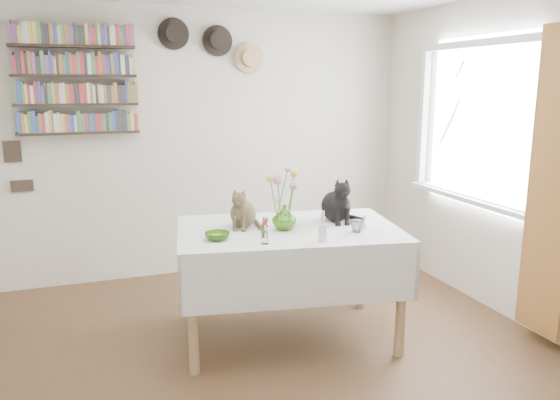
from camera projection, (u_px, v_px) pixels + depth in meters
name	position (u px, v px, depth m)	size (l,w,h in m)	color
room	(285.00, 184.00, 3.12)	(4.08, 4.58, 2.58)	brown
window	(476.00, 136.00, 4.48)	(0.12, 1.52, 1.32)	white
curtain	(556.00, 185.00, 3.66)	(0.12, 0.38, 2.10)	brown
dining_table	(288.00, 255.00, 3.87)	(1.68, 1.23, 0.82)	white
tabby_cat	(243.00, 206.00, 3.83)	(0.20, 0.25, 0.29)	brown
black_cat	(336.00, 198.00, 3.99)	(0.23, 0.29, 0.34)	black
flower_vase	(284.00, 218.00, 3.76)	(0.17, 0.17, 0.17)	#7ABD38
green_bowl	(217.00, 236.00, 3.53)	(0.16, 0.16, 0.05)	#7ABD38
drinking_glass	(357.00, 226.00, 3.71)	(0.09, 0.09, 0.08)	white
candlestick	(323.00, 231.00, 3.48)	(0.06, 0.06, 0.20)	white
berry_jar	(265.00, 231.00, 3.43)	(0.05, 0.05, 0.19)	white
porcelain_figurine	(364.00, 223.00, 3.80)	(0.05, 0.05, 0.09)	white
flower_bouquet	(284.00, 181.00, 3.72)	(0.17, 0.12, 0.39)	#4C7233
bookshelf_unit	(76.00, 80.00, 4.62)	(1.00, 0.16, 0.91)	black
wall_hats	(214.00, 44.00, 4.98)	(0.98, 0.09, 0.48)	black
wall_art_plaques	(16.00, 166.00, 4.66)	(0.21, 0.02, 0.44)	#38281E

